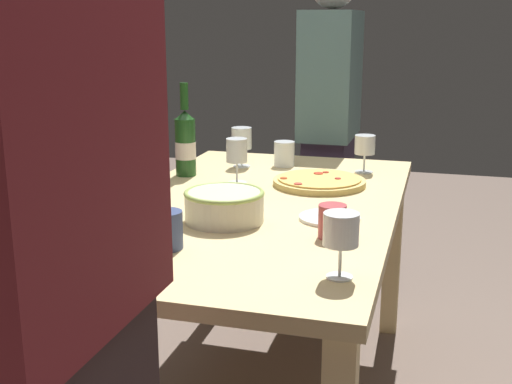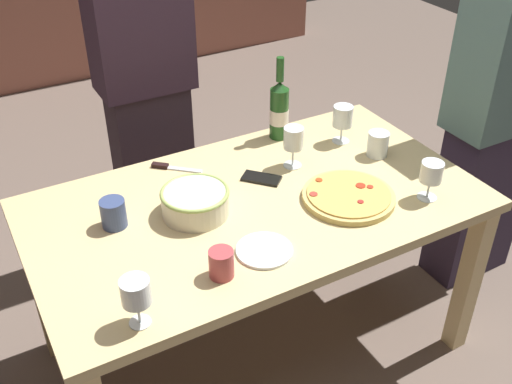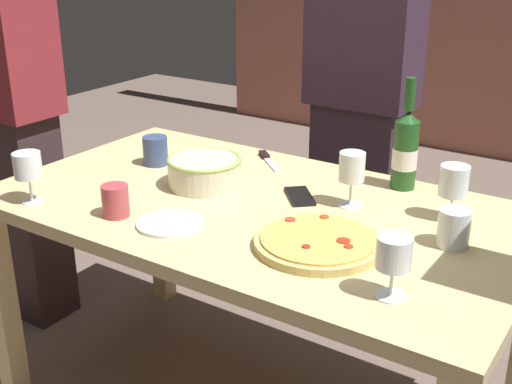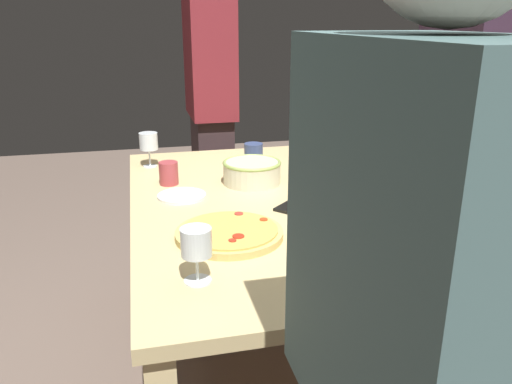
{
  "view_description": "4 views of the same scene",
  "coord_description": "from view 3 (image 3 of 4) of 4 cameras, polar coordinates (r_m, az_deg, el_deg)",
  "views": [
    {
      "loc": [
        -1.99,
        -0.56,
        1.32
      ],
      "look_at": [
        0.0,
        0.0,
        0.79
      ],
      "focal_mm": 46.57,
      "sensor_mm": 36.0,
      "label": 1
    },
    {
      "loc": [
        -0.86,
        -1.55,
        1.98
      ],
      "look_at": [
        0.0,
        0.0,
        0.79
      ],
      "focal_mm": 42.47,
      "sensor_mm": 36.0,
      "label": 2
    },
    {
      "loc": [
        1.0,
        -1.52,
        1.51
      ],
      "look_at": [
        0.0,
        0.0,
        0.79
      ],
      "focal_mm": 46.48,
      "sensor_mm": 36.0,
      "label": 3
    },
    {
      "loc": [
        1.7,
        -0.4,
        1.39
      ],
      "look_at": [
        0.0,
        0.0,
        0.79
      ],
      "focal_mm": 35.6,
      "sensor_mm": 36.0,
      "label": 4
    }
  ],
  "objects": [
    {
      "name": "dining_table",
      "position": [
        2.01,
        -0.0,
        -3.45
      ],
      "size": [
        1.6,
        0.9,
        0.75
      ],
      "color": "#D4BC80",
      "rests_on": "ground"
    },
    {
      "name": "pizza",
      "position": [
        1.71,
        5.36,
        -4.33
      ],
      "size": [
        0.33,
        0.33,
        0.03
      ],
      "color": "tan",
      "rests_on": "dining_table"
    },
    {
      "name": "serving_bowl",
      "position": [
        2.1,
        -4.46,
        1.86
      ],
      "size": [
        0.24,
        0.24,
        0.09
      ],
      "color": "beige",
      "rests_on": "dining_table"
    },
    {
      "name": "wine_bottle",
      "position": [
        2.1,
        12.73,
        3.64
      ],
      "size": [
        0.08,
        0.08,
        0.35
      ],
      "color": "#1E4C1C",
      "rests_on": "dining_table"
    },
    {
      "name": "wine_glass_near_pizza",
      "position": [
        2.06,
        -19.06,
        2.09
      ],
      "size": [
        0.08,
        0.08,
        0.16
      ],
      "color": "white",
      "rests_on": "dining_table"
    },
    {
      "name": "wine_glass_by_bottle",
      "position": [
        1.47,
        11.76,
        -5.43
      ],
      "size": [
        0.08,
        0.08,
        0.15
      ],
      "color": "white",
      "rests_on": "dining_table"
    },
    {
      "name": "wine_glass_far_left",
      "position": [
        1.94,
        8.25,
        2.02
      ],
      "size": [
        0.08,
        0.08,
        0.17
      ],
      "color": "white",
      "rests_on": "dining_table"
    },
    {
      "name": "wine_glass_far_right",
      "position": [
        1.91,
        16.65,
        0.69
      ],
      "size": [
        0.08,
        0.08,
        0.16
      ],
      "color": "white",
      "rests_on": "dining_table"
    },
    {
      "name": "cup_amber",
      "position": [
        1.77,
        16.65,
        -2.99
      ],
      "size": [
        0.08,
        0.08,
        0.1
      ],
      "primitive_type": "cylinder",
      "color": "white",
      "rests_on": "dining_table"
    },
    {
      "name": "cup_ceramic",
      "position": [
        1.91,
        -12.01,
        -0.75
      ],
      "size": [
        0.08,
        0.08,
        0.09
      ],
      "primitive_type": "cylinder",
      "color": "#AD4044",
      "rests_on": "dining_table"
    },
    {
      "name": "cup_spare",
      "position": [
        2.31,
        -8.66,
        3.54
      ],
      "size": [
        0.09,
        0.09,
        0.1
      ],
      "primitive_type": "cylinder",
      "color": "#374774",
      "rests_on": "dining_table"
    },
    {
      "name": "side_plate",
      "position": [
        1.85,
        -7.45,
        -2.7
      ],
      "size": [
        0.18,
        0.18,
        0.01
      ],
      "primitive_type": "cylinder",
      "color": "white",
      "rests_on": "dining_table"
    },
    {
      "name": "cell_phone",
      "position": [
        2.02,
        3.78,
        -0.37
      ],
      "size": [
        0.15,
        0.15,
        0.01
      ],
      "primitive_type": "cube",
      "rotation": [
        0.0,
        0.0,
        3.88
      ],
      "color": "black",
      "rests_on": "dining_table"
    },
    {
      "name": "pizza_knife",
      "position": [
        2.34,
        0.98,
        2.88
      ],
      "size": [
        0.16,
        0.15,
        0.02
      ],
      "color": "silver",
      "rests_on": "dining_table"
    },
    {
      "name": "person_guest_left",
      "position": [
        2.73,
        -20.9,
        7.06
      ],
      "size": [
        0.45,
        0.24,
        1.75
      ],
      "rotation": [
        0.0,
        0.0,
        -0.01
      ],
      "color": "#352627",
      "rests_on": "ground"
    },
    {
      "name": "person_guest_right",
      "position": [
        2.7,
        9.06,
        8.12
      ],
      "size": [
        0.41,
        0.24,
        1.74
      ],
      "rotation": [
        0.0,
        0.0,
        -1.48
      ],
      "color": "#31242E",
      "rests_on": "ground"
    }
  ]
}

